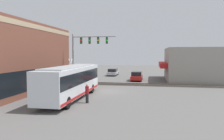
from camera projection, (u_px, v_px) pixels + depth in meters
name	position (u px, v px, depth m)	size (l,w,h in m)	color
ground_plane	(109.00, 91.00, 26.16)	(120.00, 120.00, 0.00)	#605E5B
brick_building	(5.00, 58.00, 25.88)	(17.51, 9.42, 7.96)	brown
shop_building	(193.00, 64.00, 36.56)	(11.74, 10.10, 5.43)	gray
city_bus	(71.00, 81.00, 21.51)	(11.35, 2.59, 3.26)	silver
traffic_signal_gantry	(86.00, 47.00, 30.81)	(0.42, 6.30, 7.26)	gray
crossing_signal	(71.00, 69.00, 30.21)	(1.41, 1.18, 3.81)	gray
rail_track_near	(117.00, 84.00, 32.04)	(2.60, 60.00, 0.15)	#332D28
parked_car_red	(137.00, 76.00, 36.43)	(4.47, 1.82, 1.52)	#B21E19
parked_car_silver	(113.00, 72.00, 44.91)	(4.51, 1.82, 1.43)	#B7B7BC
pedestrian_at_crossing	(79.00, 79.00, 30.13)	(0.34, 0.34, 1.80)	#473828
pedestrian_near_bus	(87.00, 93.00, 19.74)	(0.34, 0.34, 1.75)	black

